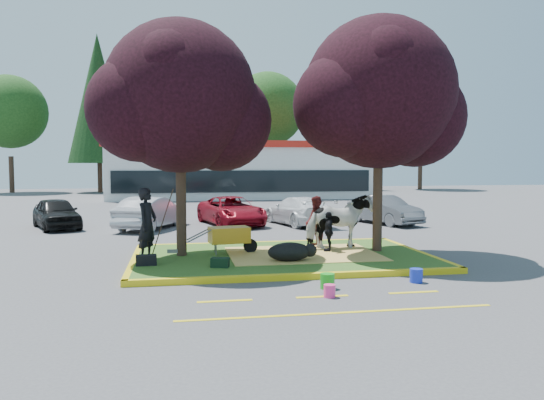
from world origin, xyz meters
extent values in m
plane|color=#424244|center=(0.00, 0.00, 0.00)|extent=(90.00, 90.00, 0.00)
cube|color=#2E5219|center=(0.00, 0.00, 0.07)|extent=(8.00, 5.00, 0.15)
cube|color=yellow|center=(0.00, -2.58, 0.07)|extent=(8.30, 0.16, 0.15)
cube|color=yellow|center=(0.00, 2.58, 0.07)|extent=(8.30, 0.16, 0.15)
cube|color=yellow|center=(-4.08, 0.00, 0.07)|extent=(0.16, 5.30, 0.15)
cube|color=yellow|center=(4.08, 0.00, 0.07)|extent=(0.16, 5.30, 0.15)
cube|color=#E6C35E|center=(0.60, 0.00, 0.15)|extent=(4.20, 3.00, 0.01)
cylinder|color=black|center=(-2.80, 0.40, 1.91)|extent=(0.28, 0.28, 3.53)
sphere|color=black|center=(-2.80, 0.40, 4.56)|extent=(4.20, 4.20, 4.20)
sphere|color=black|center=(-1.64, 0.60, 3.93)|extent=(2.86, 2.86, 2.86)
sphere|color=black|center=(-3.85, 0.10, 4.18)|extent=(2.86, 2.86, 2.86)
cylinder|color=black|center=(2.90, 0.20, 2.00)|extent=(0.28, 0.28, 3.70)
sphere|color=black|center=(2.90, 0.20, 4.77)|extent=(4.40, 4.40, 4.40)
sphere|color=black|center=(4.11, 0.40, 4.11)|extent=(2.99, 2.99, 2.99)
sphere|color=black|center=(1.80, -0.10, 4.37)|extent=(2.99, 2.99, 2.99)
cube|color=yellow|center=(-2.00, -4.20, 0.00)|extent=(1.10, 0.12, 0.01)
cube|color=yellow|center=(0.00, -4.20, 0.00)|extent=(1.10, 0.12, 0.01)
cube|color=yellow|center=(2.00, -4.20, 0.00)|extent=(1.10, 0.12, 0.01)
cube|color=yellow|center=(0.00, -5.40, 0.00)|extent=(6.00, 0.10, 0.01)
cube|color=silver|center=(2.00, 28.00, 2.00)|extent=(20.00, 8.00, 4.00)
cube|color=red|center=(2.00, 28.00, 4.15)|extent=(20.40, 8.40, 0.50)
cube|color=black|center=(2.00, 23.95, 1.40)|extent=(19.00, 0.10, 1.60)
cylinder|color=black|center=(-18.00, 38.00, 1.68)|extent=(0.44, 0.44, 3.36)
sphere|color=#143811|center=(-18.00, 38.00, 7.44)|extent=(6.72, 6.72, 6.72)
cylinder|color=black|center=(-10.00, 37.00, 1.96)|extent=(0.44, 0.44, 3.92)
cone|color=black|center=(-10.00, 37.00, 8.68)|extent=(5.60, 5.60, 11.90)
cylinder|color=black|center=(-2.00, 38.50, 1.54)|extent=(0.44, 0.44, 3.08)
sphere|color=#143811|center=(-2.00, 38.50, 6.82)|extent=(6.16, 6.16, 6.16)
cylinder|color=black|center=(6.00, 37.50, 1.82)|extent=(0.44, 0.44, 3.64)
sphere|color=#143811|center=(6.00, 37.50, 8.06)|extent=(7.28, 7.28, 7.28)
cylinder|color=black|center=(14.00, 38.00, 1.75)|extent=(0.44, 0.44, 3.50)
cone|color=black|center=(14.00, 38.00, 7.75)|extent=(5.00, 5.00, 10.62)
cylinder|color=black|center=(22.00, 37.00, 1.61)|extent=(0.44, 0.44, 3.22)
sphere|color=#143811|center=(22.00, 37.00, 7.13)|extent=(6.44, 6.44, 6.44)
imported|color=white|center=(1.87, 0.66, 0.98)|extent=(2.07, 1.17, 1.66)
ellipsoid|color=black|center=(-0.01, -1.02, 0.40)|extent=(1.17, 0.68, 0.50)
imported|color=black|center=(-3.70, -0.19, 1.12)|extent=(0.71, 0.83, 1.93)
imported|color=#491514|center=(1.28, 1.14, 0.94)|extent=(0.65, 0.81, 1.58)
imported|color=black|center=(1.44, 0.29, 0.73)|extent=(0.46, 0.74, 1.17)
cylinder|color=black|center=(-0.84, 0.49, 0.35)|extent=(0.41, 0.13, 0.40)
cylinder|color=slate|center=(-1.85, 0.24, 0.30)|extent=(0.04, 0.04, 0.29)
cylinder|color=slate|center=(-1.85, 0.73, 0.30)|extent=(0.04, 0.04, 0.29)
cube|color=#C68817|center=(-1.46, 0.49, 0.69)|extent=(1.20, 0.82, 0.45)
cylinder|color=slate|center=(-2.29, 0.24, 0.71)|extent=(0.72, 0.14, 0.37)
cylinder|color=slate|center=(-2.29, 0.73, 0.71)|extent=(0.72, 0.14, 0.37)
cube|color=black|center=(-3.70, -0.91, 0.28)|extent=(0.53, 0.32, 0.26)
cube|color=black|center=(-1.88, -1.49, 0.27)|extent=(0.50, 0.39, 0.23)
cylinder|color=#19A21A|center=(0.30, -3.55, 0.17)|extent=(0.34, 0.34, 0.33)
cylinder|color=#FF388A|center=(0.13, -4.27, 0.13)|extent=(0.26, 0.26, 0.26)
cylinder|color=#172DBD|center=(2.47, -3.32, 0.16)|extent=(0.36, 0.36, 0.32)
imported|color=black|center=(-7.91, 8.78, 0.64)|extent=(2.84, 4.07, 1.29)
imported|color=#A2A4AA|center=(-3.99, 7.95, 0.67)|extent=(2.97, 4.30, 1.34)
imported|color=maroon|center=(-0.55, 8.80, 0.63)|extent=(3.07, 4.87, 1.25)
imported|color=white|center=(2.35, 8.24, 0.63)|extent=(2.74, 4.62, 1.25)
imported|color=#595C60|center=(6.26, 7.90, 0.64)|extent=(2.49, 4.09, 1.27)
camera|label=1|loc=(-2.90, -14.54, 2.74)|focal=35.00mm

